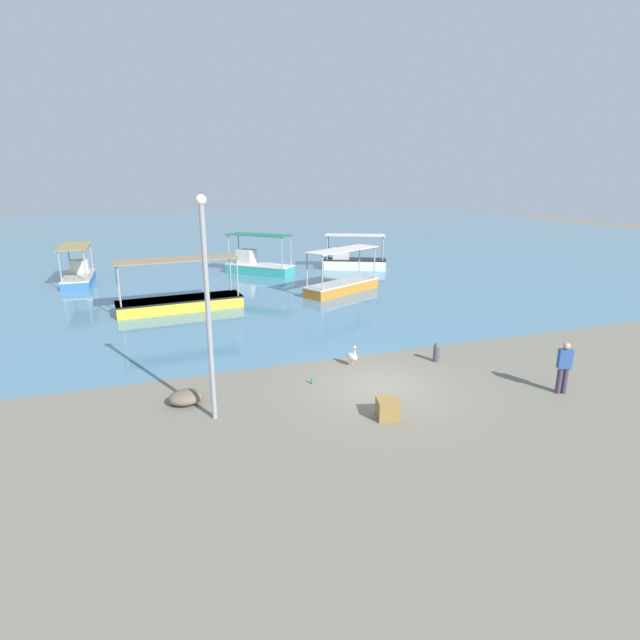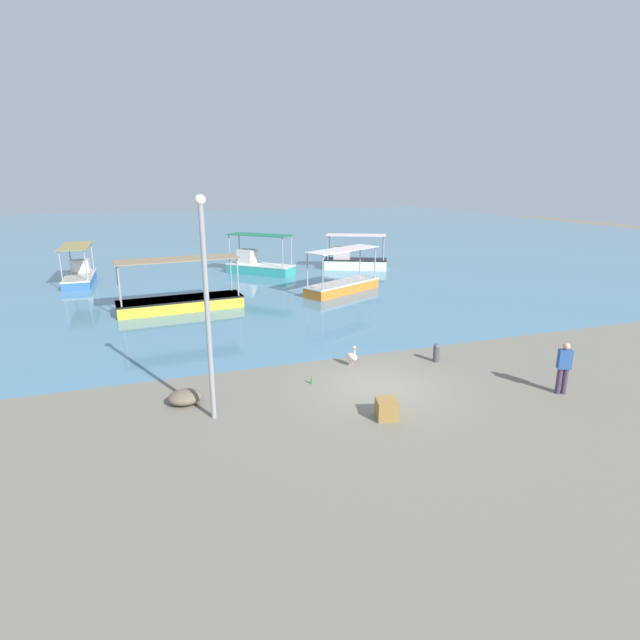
{
  "view_description": "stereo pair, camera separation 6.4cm",
  "coord_description": "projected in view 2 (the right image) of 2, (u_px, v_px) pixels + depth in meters",
  "views": [
    {
      "loc": [
        -6.88,
        -13.62,
        6.63
      ],
      "look_at": [
        -0.32,
        5.12,
        0.95
      ],
      "focal_mm": 28.0,
      "sensor_mm": 36.0,
      "label": 1
    },
    {
      "loc": [
        -6.82,
        -13.64,
        6.63
      ],
      "look_at": [
        -0.32,
        5.12,
        0.95
      ],
      "focal_mm": 28.0,
      "sensor_mm": 36.0,
      "label": 2
    }
  ],
  "objects": [
    {
      "name": "cargo_crate",
      "position": [
        387.0,
        409.0,
        14.2
      ],
      "size": [
        0.74,
        0.79,
        0.55
      ],
      "primitive_type": "cube",
      "rotation": [
        0.0,
        0.0,
        4.45
      ],
      "color": "olive",
      "rests_on": "ground"
    },
    {
      "name": "fishing_boat_far_right",
      "position": [
        258.0,
        265.0,
        35.53
      ],
      "size": [
        4.6,
        4.43,
        2.79
      ],
      "color": "teal",
      "rests_on": "harbor_water"
    },
    {
      "name": "fishing_boat_near_left",
      "position": [
        342.0,
        284.0,
        29.75
      ],
      "size": [
        5.35,
        3.73,
        2.59
      ],
      "color": "orange",
      "rests_on": "harbor_water"
    },
    {
      "name": "harbor_water",
      "position": [
        206.0,
        235.0,
        59.96
      ],
      "size": [
        110.0,
        90.0,
        0.0
      ],
      "primitive_type": "cube",
      "color": "teal",
      "rests_on": "ground"
    },
    {
      "name": "fishing_boat_center",
      "position": [
        80.0,
        275.0,
        32.43
      ],
      "size": [
        1.72,
        4.87,
        2.45
      ],
      "color": "#3367BB",
      "rests_on": "harbor_water"
    },
    {
      "name": "fishing_boat_outer",
      "position": [
        181.0,
        300.0,
        25.8
      ],
      "size": [
        6.44,
        2.33,
        2.67
      ],
      "color": "gold",
      "rests_on": "harbor_water"
    },
    {
      "name": "lamp_post",
      "position": [
        207.0,
        300.0,
        13.34
      ],
      "size": [
        0.28,
        0.28,
        6.23
      ],
      "color": "gray",
      "rests_on": "ground"
    },
    {
      "name": "net_pile",
      "position": [
        185.0,
        397.0,
        15.12
      ],
      "size": [
        1.02,
        0.87,
        0.43
      ],
      "primitive_type": "ellipsoid",
      "color": "#695B4B",
      "rests_on": "ground"
    },
    {
      "name": "mooring_bollard",
      "position": [
        436.0,
        352.0,
        18.56
      ],
      "size": [
        0.25,
        0.25,
        0.71
      ],
      "color": "#47474C",
      "rests_on": "ground"
    },
    {
      "name": "fisherman_standing",
      "position": [
        564.0,
        367.0,
        15.66
      ],
      "size": [
        0.46,
        0.37,
        1.69
      ],
      "color": "#40324B",
      "rests_on": "ground"
    },
    {
      "name": "glass_bottle",
      "position": [
        312.0,
        381.0,
        16.61
      ],
      "size": [
        0.07,
        0.07,
        0.27
      ],
      "color": "#3F7F4C",
      "rests_on": "ground"
    },
    {
      "name": "pelican",
      "position": [
        352.0,
        356.0,
        18.15
      ],
      "size": [
        0.42,
        0.8,
        0.8
      ],
      "color": "#E0997A",
      "rests_on": "ground"
    },
    {
      "name": "ground",
      "position": [
        380.0,
        387.0,
        16.36
      ],
      "size": [
        120.0,
        120.0,
        0.0
      ],
      "primitive_type": "plane",
      "color": "slate"
    },
    {
      "name": "fishing_boat_far_left",
      "position": [
        353.0,
        261.0,
        37.26
      ],
      "size": [
        4.82,
        3.29,
        2.57
      ],
      "color": "white",
      "rests_on": "harbor_water"
    }
  ]
}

